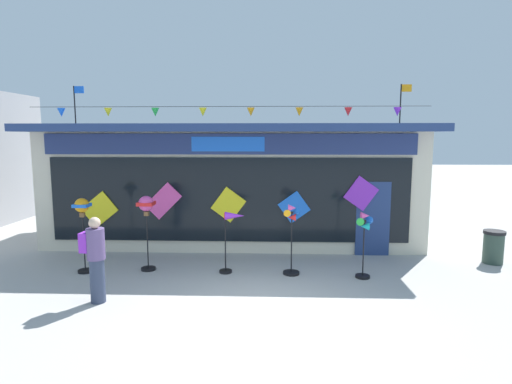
% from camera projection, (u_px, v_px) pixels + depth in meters
% --- Properties ---
extents(ground_plane, '(80.00, 80.00, 0.00)m').
position_uv_depth(ground_plane, '(261.00, 311.00, 7.69)').
color(ground_plane, '#ADAAA5').
extents(kite_shop_building, '(11.16, 5.12, 4.78)m').
position_uv_depth(kite_shop_building, '(236.00, 181.00, 13.38)').
color(kite_shop_building, beige).
rests_on(kite_shop_building, ground_plane).
extents(wind_spinner_far_left, '(0.35, 0.35, 1.77)m').
position_uv_depth(wind_spinner_far_left, '(82.00, 215.00, 9.71)').
color(wind_spinner_far_left, black).
rests_on(wind_spinner_far_left, ground_plane).
extents(wind_spinner_left, '(0.37, 0.37, 1.80)m').
position_uv_depth(wind_spinner_left, '(146.00, 212.00, 9.87)').
color(wind_spinner_left, black).
rests_on(wind_spinner_left, ground_plane).
extents(wind_spinner_center_left, '(0.61, 0.30, 1.46)m').
position_uv_depth(wind_spinner_center_left, '(232.00, 230.00, 9.72)').
color(wind_spinner_center_left, black).
rests_on(wind_spinner_center_left, ground_plane).
extents(wind_spinner_center_right, '(0.38, 0.38, 1.66)m').
position_uv_depth(wind_spinner_center_right, '(292.00, 233.00, 9.60)').
color(wind_spinner_center_right, black).
rests_on(wind_spinner_center_right, ground_plane).
extents(wind_spinner_right, '(0.42, 0.33, 1.53)m').
position_uv_depth(wind_spinner_right, '(364.00, 234.00, 9.34)').
color(wind_spinner_right, black).
rests_on(wind_spinner_right, ground_plane).
extents(person_mid_plaza, '(0.46, 0.34, 1.68)m').
position_uv_depth(person_mid_plaza, '(95.00, 258.00, 8.01)').
color(person_mid_plaza, '#333D56').
rests_on(person_mid_plaza, ground_plane).
extents(trash_bin, '(0.52, 0.52, 0.84)m').
position_uv_depth(trash_bin, '(493.00, 247.00, 10.55)').
color(trash_bin, '#2D4238').
rests_on(trash_bin, ground_plane).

